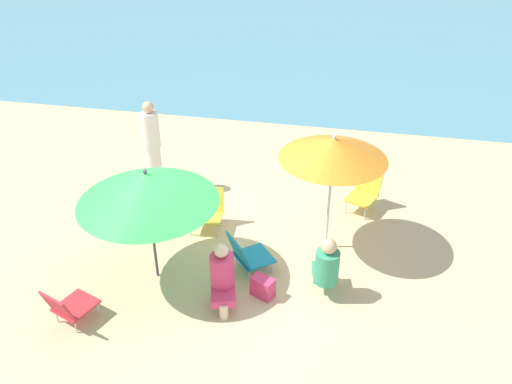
{
  "coord_description": "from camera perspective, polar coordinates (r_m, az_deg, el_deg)",
  "views": [
    {
      "loc": [
        1.69,
        -6.08,
        5.12
      ],
      "look_at": [
        0.26,
        0.99,
        0.7
      ],
      "focal_mm": 37.23,
      "sensor_mm": 36.0,
      "label": 1
    }
  ],
  "objects": [
    {
      "name": "person_b",
      "position": [
        7.17,
        -3.63,
        -9.01
      ],
      "size": [
        0.42,
        0.55,
        0.95
      ],
      "rotation": [
        0.0,
        0.0,
        4.99
      ],
      "color": "#DB3866",
      "rests_on": "ground_plane"
    },
    {
      "name": "beach_chair_b",
      "position": [
        8.71,
        -5.37,
        -1.77
      ],
      "size": [
        0.58,
        0.55,
        0.67
      ],
      "rotation": [
        0.0,
        0.0,
        -1.49
      ],
      "color": "gold",
      "rests_on": "ground_plane"
    },
    {
      "name": "person_a",
      "position": [
        9.65,
        -11.07,
        4.8
      ],
      "size": [
        0.31,
        0.31,
        1.73
      ],
      "rotation": [
        0.0,
        0.0,
        0.38
      ],
      "color": "silver",
      "rests_on": "ground_plane"
    },
    {
      "name": "beach_chair_d",
      "position": [
        9.34,
        11.57,
        0.08
      ],
      "size": [
        0.63,
        0.7,
        0.66
      ],
      "rotation": [
        0.0,
        0.0,
        -1.97
      ],
      "color": "gold",
      "rests_on": "ground_plane"
    },
    {
      "name": "ground_plane",
      "position": [
        8.12,
        -3.23,
        -7.63
      ],
      "size": [
        40.0,
        40.0,
        0.0
      ],
      "primitive_type": "plane",
      "color": "#D3BC8C"
    },
    {
      "name": "beach_chair_a",
      "position": [
        7.77,
        -0.99,
        -6.7
      ],
      "size": [
        0.77,
        0.76,
        0.64
      ],
      "rotation": [
        0.0,
        0.0,
        0.69
      ],
      "color": "teal",
      "rests_on": "ground_plane"
    },
    {
      "name": "person_c",
      "position": [
        7.34,
        7.58,
        -7.86
      ],
      "size": [
        0.39,
        0.56,
        0.98
      ],
      "rotation": [
        0.0,
        0.0,
        1.76
      ],
      "color": "#389970",
      "rests_on": "ground_plane"
    },
    {
      "name": "sea_water",
      "position": [
        20.03,
        6.5,
        16.5
      ],
      "size": [
        40.0,
        16.0,
        0.01
      ],
      "primitive_type": "cube",
      "color": "#5693A3",
      "rests_on": "ground_plane"
    },
    {
      "name": "beach_bag",
      "position": [
        7.47,
        0.74,
        -10.16
      ],
      "size": [
        0.36,
        0.31,
        0.3
      ],
      "primitive_type": "cube",
      "rotation": [
        0.0,
        0.0,
        2.68
      ],
      "color": "#DB3866",
      "rests_on": "ground_plane"
    },
    {
      "name": "umbrella_orange",
      "position": [
        7.59,
        8.33,
        4.62
      ],
      "size": [
        1.57,
        1.57,
        1.95
      ],
      "color": "silver",
      "rests_on": "ground_plane"
    },
    {
      "name": "umbrella_green",
      "position": [
        7.16,
        -11.64,
        0.46
      ],
      "size": [
        1.92,
        1.92,
        1.78
      ],
      "color": "#4C4C51",
      "rests_on": "ground_plane"
    },
    {
      "name": "beach_chair_c",
      "position": [
        7.38,
        -19.54,
        -11.48
      ],
      "size": [
        0.62,
        0.69,
        0.61
      ],
      "rotation": [
        0.0,
        0.0,
        1.21
      ],
      "color": "red",
      "rests_on": "ground_plane"
    }
  ]
}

